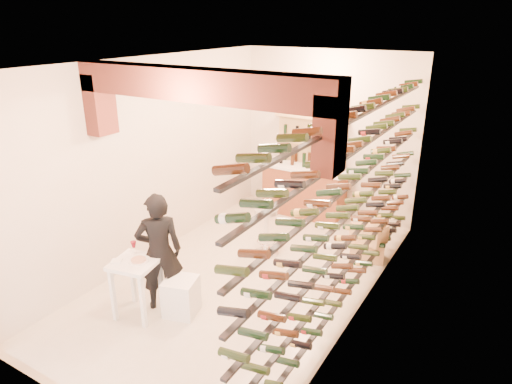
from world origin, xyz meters
TOP-DOWN VIEW (x-y plane):
  - ground at (0.00, 0.00)m, footprint 6.00×6.00m
  - room_shell at (0.00, -0.26)m, footprint 3.52×6.02m
  - wine_rack at (1.53, 0.00)m, footprint 0.32×5.70m
  - back_counter at (-0.30, 2.65)m, footprint 1.70×0.62m
  - back_shelving at (-0.30, 2.89)m, footprint 1.40×0.31m
  - tasting_table at (-0.73, -1.51)m, footprint 0.65×0.65m
  - white_stool at (-0.26, -1.21)m, footprint 0.51×0.51m
  - person at (-0.59, -1.20)m, footprint 0.71×0.71m
  - chrome_barstool at (-0.11, 0.80)m, footprint 0.43×0.43m
  - crate_lower at (1.40, 1.52)m, footprint 0.62×0.50m
  - crate_upper at (1.40, 1.52)m, footprint 0.59×0.47m

SIDE VIEW (x-z plane):
  - ground at x=0.00m, z-range 0.00..0.00m
  - crate_lower at x=1.40m, z-range 0.00..0.32m
  - white_stool at x=-0.26m, z-range 0.00..0.51m
  - crate_upper at x=1.40m, z-range 0.32..0.62m
  - chrome_barstool at x=-0.11m, z-range 0.07..0.89m
  - back_counter at x=-0.30m, z-range -0.11..1.18m
  - tasting_table at x=-0.73m, z-range 0.17..1.14m
  - person at x=-0.59m, z-range 0.00..1.65m
  - back_shelving at x=-0.30m, z-range -0.19..2.53m
  - wine_rack at x=1.53m, z-range 0.27..2.83m
  - room_shell at x=0.00m, z-range 0.65..3.86m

